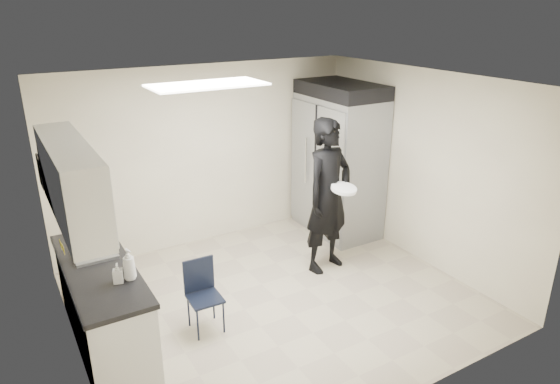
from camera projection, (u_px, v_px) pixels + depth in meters
floor at (277, 299)px, 6.06m from camera, size 4.50×4.50×0.00m
ceiling at (276, 82)px, 5.14m from camera, size 4.50×4.50×0.00m
back_wall at (207, 156)px, 7.21m from camera, size 4.50×0.00×4.50m
left_wall at (63, 246)px, 4.53m from camera, size 0.00×4.00×4.00m
right_wall at (422, 168)px, 6.67m from camera, size 0.00×4.00×4.00m
ceiling_panel at (207, 85)px, 5.19m from camera, size 1.20×0.60×0.02m
lower_counter at (104, 307)px, 5.14m from camera, size 0.60×1.90×0.86m
countertop at (98, 268)px, 4.98m from camera, size 0.64×1.95×0.05m
sink at (95, 259)px, 5.20m from camera, size 0.42×0.40×0.14m
faucet at (73, 250)px, 5.05m from camera, size 0.02×0.02×0.24m
upper_cabinets at (71, 182)px, 4.59m from camera, size 0.35×1.80×0.75m
towel_dispenser at (50, 170)px, 5.56m from camera, size 0.22×0.30×0.35m
notice_sticker_left at (63, 249)px, 4.64m from camera, size 0.00×0.12×0.07m
notice_sticker_right at (61, 245)px, 4.82m from camera, size 0.00×0.12×0.07m
commercial_fridge at (338, 166)px, 7.59m from camera, size 0.80×1.35×2.10m
fridge_compressor at (342, 90)px, 7.18m from camera, size 0.80×1.35×0.20m
folding_chair at (205, 299)px, 5.36m from camera, size 0.36×0.36×0.78m
man_tuxedo at (328, 196)px, 6.45m from camera, size 0.85×0.66×2.05m
bucket_lid at (344, 189)px, 6.22m from camera, size 0.39×0.39×0.04m
soap_bottle_a at (129, 264)px, 4.68m from camera, size 0.15×0.15×0.31m
soap_bottle_b at (118, 273)px, 4.65m from camera, size 0.11×0.11×0.20m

